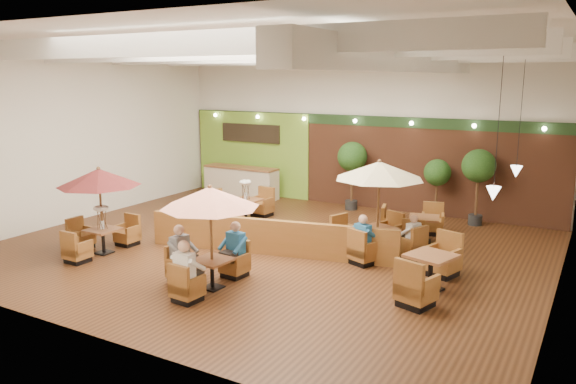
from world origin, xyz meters
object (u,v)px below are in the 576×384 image
Objects in this scene: table_0 at (99,191)px; table_5 at (414,229)px; topiary_1 at (437,175)px; diner_1 at (234,244)px; diner_4 at (412,232)px; table_1 at (209,213)px; table_2 at (379,190)px; diner_2 at (181,248)px; diner_0 at (186,265)px; diner_3 at (364,234)px; table_3 at (239,208)px; service_counter at (241,182)px; table_4 at (430,273)px; topiary_2 at (479,169)px; booth_divider at (270,237)px; topiary_0 at (352,159)px.

table_5 is at bearing 38.08° from table_0.
topiary_1 is 8.00m from diner_1.
table_5 is at bearing 37.31° from diner_4.
table_1 is 1.17× the size of topiary_1.
table_1 is 0.89× the size of table_2.
diner_2 reaches higher than diner_4.
diner_4 is (3.17, 4.91, -0.05)m from diner_0.
diner_0 is 1.06× the size of diner_3.
topiary_1 is at bearing 35.47° from table_3.
diner_4 is at bearing 56.09° from table_1.
table_2 is 3.03× the size of diner_2.
topiary_1 is at bearing 29.84° from diner_4.
service_counter is 3.50× the size of diner_0.
diner_4 is at bearing 135.30° from table_4.
topiary_1 is 2.31× the size of diner_2.
topiary_1 is at bearing 50.24° from table_0.
table_2 is 4.60m from topiary_2.
table_0 is 1.16× the size of topiary_1.
topiary_2 is at bearing 30.37° from table_3.
topiary_2 is (7.90, 7.80, 0.12)m from table_0.
table_1 is 1.24m from diner_1.
table_0 is at bearing -137.39° from diner_3.
table_4 is 3.34× the size of diner_2.
table_0 is 7.20m from table_2.
diner_4 is at bearing 21.79° from table_2.
service_counter is at bearing 163.11° from table_4.
diner_0 is at bearing -126.74° from table_5.
table_0 reaches higher than diner_4.
table_1 is 2.74× the size of diner_1.
diner_1 is (4.84, -7.34, 0.19)m from service_counter.
diner_3 is 1.29m from diner_4.
table_0 is at bearing -151.99° from table_4.
table_3 is 5.54m from table_5.
diner_2 is at bearing -136.11° from table_5.
diner_1 is (0.05, 0.84, -0.91)m from table_1.
table_4 is at bearing 12.25° from table_0.
table_3 reaches higher than diner_0.
topiary_2 is 2.78× the size of diner_0.
service_counter is 7.94m from table_5.
table_0 is at bearing -129.25° from table_2.
table_2 reaches higher than service_counter.
table_5 is at bearing 152.32° from diner_2.
table_4 is 3.55× the size of diner_3.
diner_3 is (5.03, -1.91, 0.31)m from table_3.
topiary_2 reaches higher than diner_2.
table_5 is 3.18× the size of diner_3.
topiary_1 is (7.44, 0.20, 0.89)m from service_counter.
diner_3 reaches higher than booth_divider.
diner_4 is (3.51, -4.31, -1.03)m from topiary_0.
service_counter is 1.05× the size of table_4.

